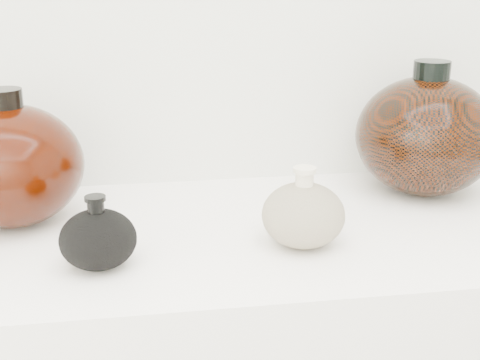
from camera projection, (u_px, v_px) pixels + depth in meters
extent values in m
cube|color=white|center=(235.00, 237.00, 1.06)|extent=(1.20, 0.50, 0.03)
ellipsoid|color=black|center=(98.00, 239.00, 0.92)|extent=(0.12, 0.12, 0.08)
cylinder|color=black|center=(96.00, 207.00, 0.90)|extent=(0.03, 0.03, 0.02)
cylinder|color=black|center=(95.00, 198.00, 0.90)|extent=(0.03, 0.03, 0.01)
ellipsoid|color=beige|center=(303.00, 215.00, 0.99)|extent=(0.16, 0.16, 0.10)
cylinder|color=beige|center=(304.00, 179.00, 0.97)|extent=(0.03, 0.03, 0.03)
cylinder|color=beige|center=(305.00, 170.00, 0.96)|extent=(0.04, 0.04, 0.01)
ellipsoid|color=black|center=(11.00, 166.00, 1.05)|extent=(0.25, 0.25, 0.19)
cylinder|color=black|center=(3.00, 101.00, 1.02)|extent=(0.06, 0.06, 0.04)
ellipsoid|color=black|center=(426.00, 136.00, 1.19)|extent=(0.32, 0.32, 0.21)
cylinder|color=black|center=(432.00, 72.00, 1.16)|extent=(0.08, 0.08, 0.04)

